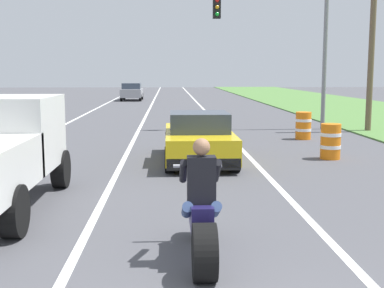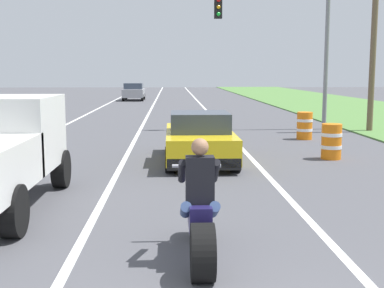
{
  "view_description": "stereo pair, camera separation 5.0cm",
  "coord_description": "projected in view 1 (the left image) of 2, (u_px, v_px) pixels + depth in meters",
  "views": [
    {
      "loc": [
        -0.53,
        -3.7,
        2.44
      ],
      "look_at": [
        -0.06,
        6.55,
        1.0
      ],
      "focal_mm": 47.93,
      "sensor_mm": 36.0,
      "label": 1
    },
    {
      "loc": [
        -0.48,
        -3.7,
        2.44
      ],
      "look_at": [
        -0.06,
        6.55,
        1.0
      ],
      "focal_mm": 47.93,
      "sensor_mm": 36.0,
      "label": 2
    }
  ],
  "objects": [
    {
      "name": "traffic_light_mast_near",
      "position": [
        288.0,
        34.0,
        21.51
      ],
      "size": [
        5.11,
        0.34,
        6.0
      ],
      "color": "gray",
      "rests_on": "ground"
    },
    {
      "name": "motorcycle_with_rider",
      "position": [
        201.0,
        218.0,
        6.56
      ],
      "size": [
        0.7,
        2.21,
        1.62
      ],
      "color": "black",
      "rests_on": "ground"
    },
    {
      "name": "construction_barrel_nearest",
      "position": [
        331.0,
        141.0,
        14.47
      ],
      "size": [
        0.58,
        0.58,
        1.0
      ],
      "color": "orange",
      "rests_on": "ground"
    },
    {
      "name": "lane_stripe_left_solid",
      "position": [
        63.0,
        126.0,
        23.56
      ],
      "size": [
        0.14,
        120.0,
        0.01
      ],
      "primitive_type": "cube",
      "color": "white",
      "rests_on": "ground"
    },
    {
      "name": "construction_barrel_mid",
      "position": [
        303.0,
        126.0,
        18.72
      ],
      "size": [
        0.58,
        0.58,
        1.0
      ],
      "color": "orange",
      "rests_on": "ground"
    },
    {
      "name": "lane_stripe_right_solid",
      "position": [
        218.0,
        125.0,
        23.89
      ],
      "size": [
        0.14,
        120.0,
        0.01
      ],
      "primitive_type": "cube",
      "color": "white",
      "rests_on": "ground"
    },
    {
      "name": "lane_stripe_centre_dashed",
      "position": [
        141.0,
        125.0,
        23.72
      ],
      "size": [
        0.14,
        120.0,
        0.01
      ],
      "primitive_type": "cube",
      "color": "white",
      "rests_on": "ground"
    },
    {
      "name": "distant_car_far_ahead",
      "position": [
        132.0,
        91.0,
        44.54
      ],
      "size": [
        1.8,
        4.0,
        1.5
      ],
      "color": "#99999E",
      "rests_on": "ground"
    },
    {
      "name": "sports_car_yellow",
      "position": [
        199.0,
        139.0,
        14.03
      ],
      "size": [
        1.84,
        4.3,
        1.37
      ],
      "color": "yellow",
      "rests_on": "ground"
    },
    {
      "name": "utility_pole_roadside",
      "position": [
        372.0,
        43.0,
        20.66
      ],
      "size": [
        0.24,
        0.24,
        7.18
      ],
      "primitive_type": "cylinder",
      "color": "brown",
      "rests_on": "ground"
    }
  ]
}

